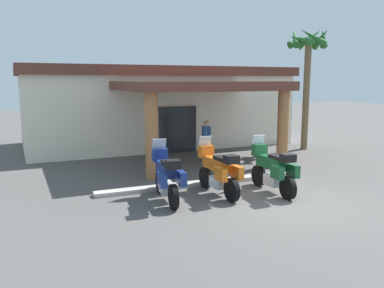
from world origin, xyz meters
name	(u,v)px	position (x,y,z in m)	size (l,w,h in m)	color
ground_plane	(285,202)	(0.00, 0.00, 0.00)	(80.00, 80.00, 0.00)	#514F4C
motel_building	(157,105)	(-0.06, 11.00, 2.02)	(13.50, 11.06, 3.94)	silver
motorcycle_blue	(166,176)	(-2.96, 1.34, 0.70)	(0.74, 2.21, 1.61)	black
motorcycle_orange	(218,171)	(-1.38, 1.32, 0.70)	(0.72, 2.21, 1.61)	black
motorcycle_green	(273,169)	(0.20, 0.89, 0.70)	(0.71, 2.21, 1.61)	black
pedestrian	(206,138)	(0.34, 5.79, 0.97)	(0.32, 0.51, 1.69)	brown
palm_tree_near_portico	(308,56)	(5.92, 6.60, 4.40)	(2.02, 2.05, 5.77)	brown
curb_strip	(201,183)	(-1.38, 2.49, 0.06)	(6.73, 0.36, 0.12)	#ADA89E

